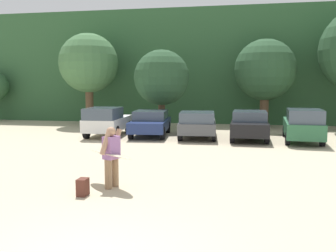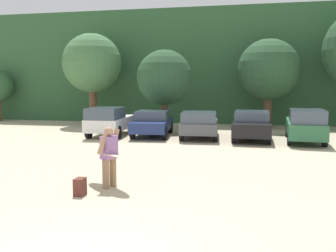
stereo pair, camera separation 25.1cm
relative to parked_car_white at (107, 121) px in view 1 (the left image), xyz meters
The scene contains 12 objects.
hillside_ridge 14.93m from the parked_car_white, 70.37° to the left, with size 108.00×12.00×8.51m, color #2D5633.
tree_right 6.97m from the parked_car_white, 121.53° to the left, with size 4.14×4.14×6.47m.
tree_far_left 5.07m from the parked_car_white, 57.73° to the left, with size 3.56×3.56×5.11m.
tree_center_left 10.96m from the parked_car_white, 32.18° to the left, with size 4.02×4.02×5.87m.
parked_car_white is the anchor object (origin of this frame).
parked_car_navy 2.45m from the parked_car_white, 14.39° to the left, with size 2.25×4.46×1.43m.
parked_car_dark_gray 5.08m from the parked_car_white, ahead, with size 2.20×4.12×1.47m.
parked_car_black 7.83m from the parked_car_white, ahead, with size 1.98×4.32×1.51m.
parked_car_forest_green 10.44m from the parked_car_white, ahead, with size 2.08×4.77×1.69m.
person_adult 10.62m from the parked_car_white, 69.32° to the right, with size 0.45×0.85×1.71m.
surfboard_cream 10.48m from the parked_car_white, 69.55° to the right, with size 1.86×1.61×0.19m.
backpack_dropped 11.30m from the parked_car_white, 73.19° to the right, with size 0.24×0.34×0.45m.
Camera 1 is at (2.26, -5.07, 2.85)m, focal length 39.30 mm.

